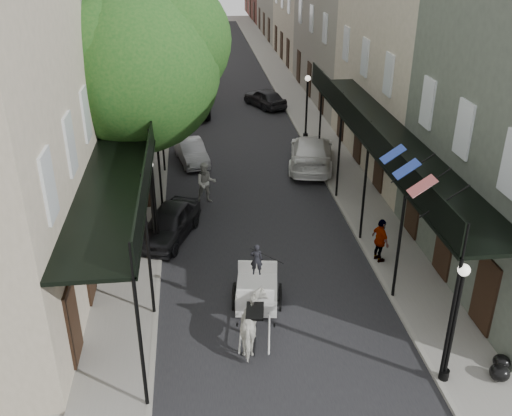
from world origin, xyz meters
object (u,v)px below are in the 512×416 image
object	(u,v)px
lamppost_left	(152,205)
car_left_near	(169,223)
tree_near	(146,61)
car_right_near	(311,152)
pedestrian_sidewalk_right	(380,241)
horse	(255,324)
lamppost_right_near	(454,322)
pedestrian_walking	(206,183)
car_right_far	(265,98)
tree_far	(159,24)
pedestrian_sidewalk_left	(163,121)
car_left_far	(189,103)
lamppost_right_far	(307,106)
car_left_mid	(191,152)
carriage	(257,272)

from	to	relation	value
lamppost_left	car_left_near	bearing A→B (deg)	64.95
tree_near	car_right_near	world-z (taller)	tree_near
tree_near	pedestrian_sidewalk_right	world-z (taller)	tree_near
lamppost_left	horse	distance (m)	6.79
lamppost_right_near	pedestrian_walking	bearing A→B (deg)	116.50
pedestrian_sidewalk_right	car_right_far	bearing A→B (deg)	-10.50
lamppost_left	pedestrian_sidewalk_right	bearing A→B (deg)	-12.00
tree_far	car_right_far	size ratio (longest dim) A/B	2.26
lamppost_left	car_right_far	xyz separation A→B (m)	(6.70, 19.08, -1.40)
lamppost_left	pedestrian_sidewalk_left	size ratio (longest dim) A/B	2.06
pedestrian_sidewalk_left	car_right_near	xyz separation A→B (m)	(7.80, -5.44, -0.24)
tree_far	pedestrian_sidewalk_left	size ratio (longest dim) A/B	4.78
lamppost_left	car_left_far	bearing A→B (deg)	85.32
lamppost_left	car_left_near	world-z (taller)	lamppost_left
lamppost_right_far	horse	xyz separation A→B (m)	(-5.02, -17.87, -1.27)
lamppost_right_far	car_right_near	world-z (taller)	lamppost_right_far
car_left_mid	car_right_far	xyz separation A→B (m)	(5.20, 9.82, 0.06)
lamppost_right_far	carriage	size ratio (longest dim) A/B	1.42
pedestrian_sidewalk_right	carriage	bearing A→B (deg)	94.60
horse	car_left_far	world-z (taller)	horse
tree_far	pedestrian_sidewalk_right	size ratio (longest dim) A/B	5.03
car_left_far	pedestrian_sidewalk_right	bearing A→B (deg)	-74.63
pedestrian_walking	pedestrian_sidewalk_right	xyz separation A→B (m)	(6.20, -6.00, 0.02)
car_left_far	car_right_far	bearing A→B (deg)	7.99
lamppost_right_near	car_left_far	xyz separation A→B (m)	(-6.73, 26.00, -1.30)
lamppost_right_far	pedestrian_sidewalk_left	size ratio (longest dim) A/B	2.06
car_right_far	pedestrian_sidewalk_right	bearing A→B (deg)	69.41
car_left_mid	car_left_far	size ratio (longest dim) A/B	0.67
carriage	car_left_near	world-z (taller)	carriage
tree_far	pedestrian_sidewalk_right	bearing A→B (deg)	-67.05
horse	pedestrian_sidewalk_right	xyz separation A→B (m)	(5.12, 4.10, 0.19)
tree_near	horse	distance (m)	12.01
lamppost_right_near	pedestrian_sidewalk_left	size ratio (longest dim) A/B	2.06
horse	car_right_near	xyz separation A→B (m)	(4.52, 13.87, -0.01)
tree_far	car_left_mid	xyz separation A→B (m)	(1.65, -8.92, -5.24)
lamppost_right_near	pedestrian_walking	xyz separation A→B (m)	(-6.10, 12.24, -1.09)
car_left_far	car_right_near	bearing A→B (deg)	-61.77
lamppost_right_far	car_left_near	size ratio (longest dim) A/B	0.93
lamppost_right_near	car_left_near	size ratio (longest dim) A/B	0.93
pedestrian_walking	car_right_near	xyz separation A→B (m)	(5.60, 3.76, -0.18)
carriage	lamppost_right_near	bearing A→B (deg)	-35.92
pedestrian_sidewalk_right	car_right_near	distance (m)	9.78
pedestrian_sidewalk_right	car_right_near	bearing A→B (deg)	-11.38
car_left_far	car_right_far	world-z (taller)	car_left_far
car_left_near	car_left_far	bearing A→B (deg)	107.32
tree_far	horse	xyz separation A→B (m)	(3.33, -24.04, -5.05)
horse	pedestrian_walking	bearing A→B (deg)	-75.51
tree_far	car_right_far	world-z (taller)	tree_far
horse	car_left_mid	xyz separation A→B (m)	(-1.68, 15.13, -0.19)
tree_near	lamppost_right_far	xyz separation A→B (m)	(8.30, 7.82, -4.44)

